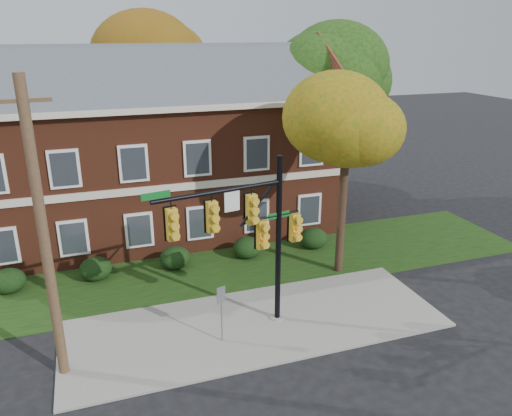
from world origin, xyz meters
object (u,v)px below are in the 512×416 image
object	(u,v)px
apartment_building	(153,140)
tree_far_rear	(152,56)
hedge_far_right	(313,238)
hedge_left	(96,269)
sign_post	(221,305)
utility_pole	(44,237)
tree_right_rear	(341,71)
hedge_center	(175,258)
hedge_far_left	(8,281)
traffic_signal	(250,229)
tree_near_right	(354,126)
hedge_right	(247,248)

from	to	relation	value
apartment_building	tree_far_rear	distance (m)	8.84
hedge_far_right	hedge_left	bearing A→B (deg)	180.00
apartment_building	sign_post	size ratio (longest dim) A/B	8.57
utility_pole	tree_right_rear	bearing A→B (deg)	33.38
hedge_center	tree_right_rear	size ratio (longest dim) A/B	0.13
hedge_center	tree_far_rear	xyz separation A→B (m)	(1.34, 13.09, 8.32)
hedge_far_left	hedge_far_right	xyz separation A→B (m)	(14.00, 0.00, 0.00)
hedge_left	traffic_signal	distance (m)	8.57
hedge_left	tree_near_right	world-z (taller)	tree_near_right
sign_post	tree_far_rear	bearing A→B (deg)	70.81
tree_near_right	hedge_right	bearing A→B (deg)	142.72
utility_pole	tree_far_rear	bearing A→B (deg)	68.21
hedge_left	tree_far_rear	bearing A→B (deg)	69.71
tree_near_right	tree_far_rear	world-z (taller)	tree_far_rear
hedge_center	utility_pole	world-z (taller)	utility_pole
hedge_left	tree_near_right	xyz separation A→B (m)	(10.72, -2.83, 6.14)
traffic_signal	hedge_far_left	bearing A→B (deg)	135.52
hedge_far_left	apartment_building	bearing A→B (deg)	36.89
hedge_far_left	hedge_center	size ratio (longest dim) A/B	1.00
tree_far_rear	hedge_far_right	bearing A→B (deg)	-66.63
hedge_far_right	tree_far_rear	bearing A→B (deg)	113.37
apartment_building	tree_near_right	bearing A→B (deg)	-48.23
hedge_far_right	tree_near_right	xyz separation A→B (m)	(0.22, -2.83, 6.14)
hedge_right	utility_pole	xyz separation A→B (m)	(-8.23, -6.34, 4.22)
utility_pole	sign_post	size ratio (longest dim) A/B	4.27
apartment_building	hedge_far_left	xyz separation A→B (m)	(-7.00, -5.25, -4.46)
tree_right_rear	utility_pole	world-z (taller)	tree_right_rear
tree_far_rear	tree_right_rear	bearing A→B (deg)	-35.00
hedge_left	utility_pole	bearing A→B (deg)	-101.00
traffic_signal	sign_post	world-z (taller)	traffic_signal
hedge_center	hedge_far_right	size ratio (longest dim) A/B	1.00
apartment_building	utility_pole	bearing A→B (deg)	-112.20
hedge_far_left	utility_pole	world-z (taller)	utility_pole
tree_near_right	hedge_center	bearing A→B (deg)	158.58
hedge_center	sign_post	bearing A→B (deg)	-85.51
hedge_right	hedge_center	bearing A→B (deg)	180.00
hedge_far_left	tree_near_right	xyz separation A→B (m)	(14.22, -2.83, 6.14)
utility_pole	sign_post	world-z (taller)	utility_pole
hedge_far_left	tree_near_right	size ratio (longest dim) A/B	0.16
hedge_far_right	hedge_center	bearing A→B (deg)	180.00
tree_near_right	traffic_signal	world-z (taller)	tree_near_right
hedge_left	hedge_far_left	bearing A→B (deg)	180.00
hedge_center	apartment_building	bearing A→B (deg)	90.00
hedge_far_left	hedge_far_right	size ratio (longest dim) A/B	1.00
traffic_signal	utility_pole	world-z (taller)	utility_pole
apartment_building	hedge_left	distance (m)	7.73
hedge_far_left	sign_post	bearing A→B (deg)	-40.34
tree_near_right	tree_far_rear	distance (m)	17.12
hedge_left	utility_pole	size ratio (longest dim) A/B	0.15
hedge_far_right	traffic_signal	xyz separation A→B (m)	(-5.28, -5.86, 3.45)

